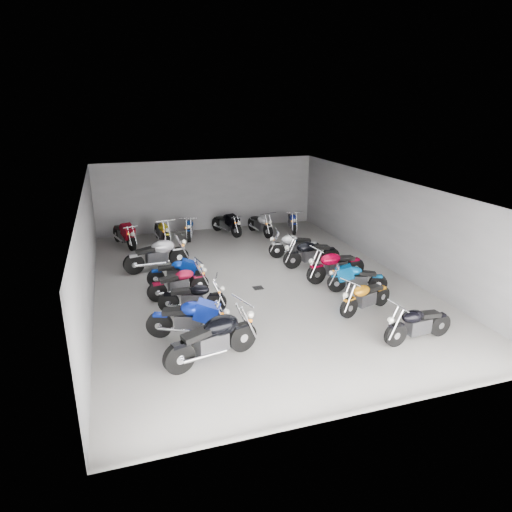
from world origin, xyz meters
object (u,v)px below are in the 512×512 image
Objects in this scene: motorcycle_left_e at (177,272)px; motorcycle_right_f at (294,245)px; motorcycle_back_a at (124,234)px; motorcycle_right_c at (357,278)px; motorcycle_back_e at (260,224)px; motorcycle_right_b at (365,296)px; motorcycle_right_d at (335,266)px; motorcycle_right_a at (418,323)px; motorcycle_left_f at (157,255)px; motorcycle_back_f at (293,221)px; motorcycle_back_b at (162,231)px; drain_grate at (258,288)px; motorcycle_left_d at (179,283)px; motorcycle_left_c at (193,297)px; motorcycle_left_b at (190,319)px; motorcycle_back_c at (190,228)px; motorcycle_right_e at (311,253)px; motorcycle_left_a at (213,339)px; motorcycle_back_d at (227,224)px.

motorcycle_left_e is 4.90m from motorcycle_right_f.
motorcycle_right_c is at bearing 114.46° from motorcycle_back_a.
motorcycle_right_b is at bearing 80.61° from motorcycle_back_e.
motorcycle_right_a is at bearing 174.29° from motorcycle_right_d.
motorcycle_left_f is at bearing 56.17° from motorcycle_right_d.
motorcycle_back_f is at bearing -9.80° from motorcycle_right_a.
motorcycle_right_d is 7.84m from motorcycle_back_b.
motorcycle_left_d is at bearing 177.83° from drain_grate.
motorcycle_back_a is 1.05× the size of motorcycle_back_e.
motorcycle_back_a is 5.85m from motorcycle_back_e.
motorcycle_left_f is 7.23m from motorcycle_back_f.
motorcycle_left_c is at bearing -3.02° from motorcycle_left_f.
motorcycle_left_d is 1.07× the size of motorcycle_right_c.
motorcycle_left_b is 1.05× the size of motorcycle_right_a.
drain_grate is 2.54m from motorcycle_left_d.
motorcycle_back_e is (3.09, -0.43, 0.02)m from motorcycle_back_c.
motorcycle_back_e reaches higher than motorcycle_right_a.
motorcycle_left_b is at bearing 107.56° from motorcycle_right_d.
motorcycle_back_e reaches higher than motorcycle_right_c.
motorcycle_left_a is at bearing 139.81° from motorcycle_right_e.
motorcycle_right_b is at bearing 124.27° from motorcycle_back_c.
motorcycle_left_a is at bearing 34.54° from motorcycle_left_b.
motorcycle_right_e reaches higher than drain_grate.
motorcycle_right_a reaches higher than motorcycle_left_e.
motorcycle_left_f reaches higher than motorcycle_left_b.
motorcycle_left_b is 5.67m from motorcycle_right_a.
motorcycle_back_e is (4.43, 4.80, 0.04)m from motorcycle_left_e.
drain_grate is 0.16× the size of motorcycle_right_a.
motorcycle_back_c is (-3.93, 7.49, 0.01)m from motorcycle_right_c.
motorcycle_back_d reaches higher than motorcycle_left_d.
motorcycle_left_b is 1.08× the size of motorcycle_left_d.
motorcycle_left_c is (-2.28, -1.11, 0.46)m from drain_grate.
motorcycle_right_e is (4.73, 5.10, -0.06)m from motorcycle_left_a.
motorcycle_left_a is 5.07m from motorcycle_right_a.
motorcycle_right_d reaches higher than motorcycle_right_f.
motorcycle_back_a is at bearing 40.30° from motorcycle_right_d.
motorcycle_back_f reaches higher than motorcycle_left_e.
motorcycle_left_f is 3.30m from motorcycle_back_b.
motorcycle_right_e is (4.85, 0.29, 0.06)m from motorcycle_left_e.
motorcycle_left_d is 0.90× the size of motorcycle_right_e.
motorcycle_back_a is 2.79m from motorcycle_back_c.
motorcycle_right_a is at bearing -58.36° from drain_grate.
motorcycle_left_b is 8.45m from motorcycle_back_b.
motorcycle_right_d is 1.17× the size of motorcycle_back_f.
motorcycle_right_a is (5.03, -0.64, -0.10)m from motorcycle_left_a.
motorcycle_left_e is 5.41m from motorcycle_back_c.
motorcycle_right_b is at bearing 51.18° from motorcycle_left_d.
motorcycle_left_a reaches higher than drain_grate.
motorcycle_right_d reaches higher than motorcycle_left_b.
motorcycle_right_f is (-0.47, 6.89, 0.00)m from motorcycle_right_a.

